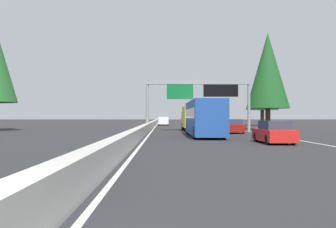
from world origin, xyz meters
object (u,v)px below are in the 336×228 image
(bus_mid_right, at_px, (204,117))
(conifer_right_near, at_px, (268,71))
(pickup_far_right, at_px, (191,120))
(sign_gantry_overhead, at_px, (200,91))
(sedan_distant_a, at_px, (208,123))
(conifer_right_mid, at_px, (262,82))
(minivan_mid_center, at_px, (163,121))
(sedan_mid_left, at_px, (233,127))
(sedan_near_right, at_px, (274,133))
(box_truck_far_left, at_px, (193,118))
(sedan_distant_b, at_px, (183,120))

(bus_mid_right, relative_size, conifer_right_near, 0.89)
(pickup_far_right, bearing_deg, sign_gantry_overhead, 176.80)
(sedan_distant_a, relative_size, conifer_right_mid, 0.32)
(sedan_distant_a, distance_m, conifer_right_near, 16.68)
(minivan_mid_center, xyz_separation_m, sedan_distant_a, (-10.75, -7.52, -0.27))
(sedan_distant_a, xyz_separation_m, sedan_mid_left, (-23.58, 0.26, 0.00))
(sign_gantry_overhead, height_order, sedan_near_right, sign_gantry_overhead)
(sedan_near_right, distance_m, sedan_distant_a, 38.14)
(minivan_mid_center, xyz_separation_m, sedan_mid_left, (-34.33, -7.27, -0.27))
(sedan_distant_a, distance_m, sedan_mid_left, 23.58)
(box_truck_far_left, bearing_deg, bus_mid_right, 179.76)
(sedan_near_right, distance_m, conifer_right_near, 26.34)
(sedan_distant_b, relative_size, conifer_right_near, 0.34)
(minivan_mid_center, bearing_deg, box_truck_far_left, -172.67)
(pickup_far_right, height_order, sedan_distant_a, pickup_far_right)
(sedan_near_right, xyz_separation_m, minivan_mid_center, (48.89, 7.20, 0.27))
(sedan_near_right, relative_size, box_truck_far_left, 0.52)
(conifer_right_near, bearing_deg, sedan_distant_b, 4.62)
(sign_gantry_overhead, distance_m, pickup_far_right, 55.92)
(sedan_near_right, bearing_deg, minivan_mid_center, 8.38)
(sedan_near_right, height_order, minivan_mid_center, minivan_mid_center)
(sign_gantry_overhead, xyz_separation_m, sedan_distant_b, (87.40, -2.76, -4.20))
(bus_mid_right, bearing_deg, conifer_right_near, -32.79)
(conifer_right_near, bearing_deg, sedan_distant_a, 24.86)
(sedan_distant_a, height_order, conifer_right_near, conifer_right_near)
(sedan_mid_left, bearing_deg, bus_mid_right, 148.60)
(sedan_near_right, relative_size, sedan_distant_a, 1.00)
(sedan_near_right, distance_m, sedan_mid_left, 14.56)
(sedan_distant_a, height_order, sedan_mid_left, same)
(sign_gantry_overhead, distance_m, sedan_distant_a, 18.62)
(sign_gantry_overhead, relative_size, sedan_distant_b, 2.88)
(sedan_distant_b, distance_m, sedan_distant_a, 69.54)
(sedan_mid_left, relative_size, conifer_right_mid, 0.32)
(box_truck_far_left, relative_size, conifer_right_mid, 0.62)
(box_truck_far_left, bearing_deg, sedan_near_right, -170.25)
(pickup_far_right, distance_m, conifer_right_mid, 33.38)
(sedan_distant_b, height_order, box_truck_far_left, box_truck_far_left)
(bus_mid_right, relative_size, pickup_far_right, 2.05)
(bus_mid_right, xyz_separation_m, pickup_far_right, (67.54, -3.96, -0.80))
(conifer_right_mid, bearing_deg, pickup_far_right, 20.42)
(sedan_distant_b, height_order, sedan_distant_a, same)
(bus_mid_right, height_order, minivan_mid_center, bus_mid_right)
(minivan_mid_center, bearing_deg, conifer_right_mid, -100.26)
(sign_gantry_overhead, relative_size, minivan_mid_center, 2.54)
(sedan_distant_a, height_order, box_truck_far_left, box_truck_far_left)
(pickup_far_right, relative_size, sedan_distant_a, 1.27)
(sedan_near_right, xyz_separation_m, conifer_right_near, (24.47, -6.66, 7.14))
(sedan_near_right, height_order, bus_mid_right, bus_mid_right)
(sign_gantry_overhead, distance_m, conifer_right_mid, 29.27)
(sign_gantry_overhead, bearing_deg, minivan_mid_center, 8.68)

